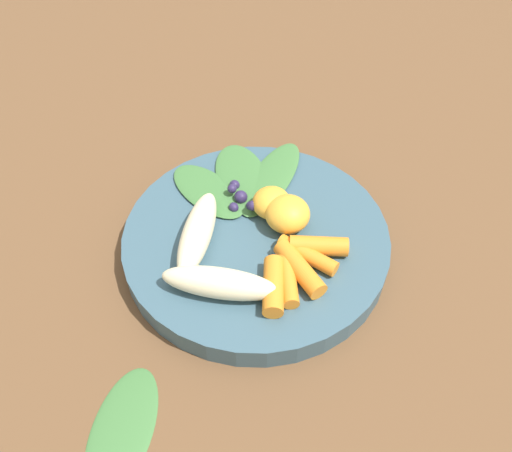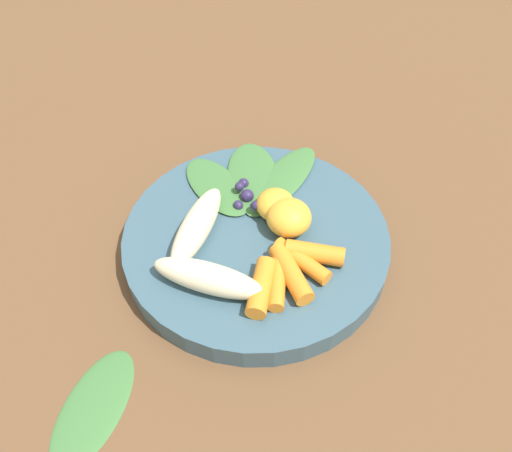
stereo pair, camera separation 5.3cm
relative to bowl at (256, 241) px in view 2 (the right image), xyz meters
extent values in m
plane|color=brown|center=(0.00, 0.00, -0.01)|extent=(2.40, 2.40, 0.00)
cylinder|color=#385666|center=(0.00, 0.00, 0.00)|extent=(0.28, 0.28, 0.03)
ellipsoid|color=beige|center=(-0.04, 0.07, 0.03)|extent=(0.10, 0.10, 0.03)
ellipsoid|color=beige|center=(0.03, 0.05, 0.03)|extent=(0.10, 0.10, 0.03)
ellipsoid|color=#F4A833|center=(0.01, -0.03, 0.03)|extent=(0.04, 0.04, 0.03)
ellipsoid|color=#F4A833|center=(-0.01, -0.03, 0.03)|extent=(0.05, 0.05, 0.03)
cylinder|color=orange|center=(-0.07, 0.03, 0.02)|extent=(0.06, 0.05, 0.02)
cylinder|color=orange|center=(-0.07, 0.02, 0.02)|extent=(0.06, 0.05, 0.02)
cylinder|color=orange|center=(-0.07, 0.00, 0.02)|extent=(0.07, 0.03, 0.02)
cylinder|color=orange|center=(-0.06, -0.02, 0.02)|extent=(0.07, 0.03, 0.02)
cylinder|color=orange|center=(-0.06, -0.03, 0.02)|extent=(0.05, 0.06, 0.02)
sphere|color=#2D234C|center=(0.04, 0.00, 0.02)|extent=(0.01, 0.01, 0.01)
sphere|color=#2D234C|center=(0.04, 0.00, 0.02)|extent=(0.01, 0.01, 0.01)
sphere|color=#2D234C|center=(0.07, -0.02, 0.02)|extent=(0.01, 0.01, 0.01)
sphere|color=#2D234C|center=(0.05, -0.01, 0.02)|extent=(0.01, 0.01, 0.01)
sphere|color=#2D234C|center=(0.03, -0.02, 0.02)|extent=(0.01, 0.01, 0.01)
sphere|color=#2D234C|center=(0.06, -0.01, 0.03)|extent=(0.01, 0.01, 0.01)
sphere|color=#2D234C|center=(0.02, -0.01, 0.03)|extent=(0.01, 0.01, 0.01)
ellipsoid|color=#3D7038|center=(0.05, -0.06, 0.02)|extent=(0.10, 0.14, 0.01)
ellipsoid|color=#3D7038|center=(0.08, -0.04, 0.02)|extent=(0.13, 0.10, 0.01)
ellipsoid|color=#3D7038|center=(0.08, 0.01, 0.02)|extent=(0.11, 0.06, 0.01)
ellipsoid|color=#3D7038|center=(-0.09, 0.21, -0.01)|extent=(0.11, 0.12, 0.01)
camera|label=1|loc=(-0.28, 0.22, 0.42)|focal=36.31mm
camera|label=2|loc=(-0.31, 0.17, 0.42)|focal=36.31mm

